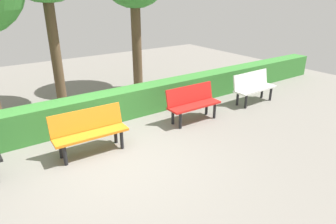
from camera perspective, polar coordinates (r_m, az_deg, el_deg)
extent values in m
plane|color=gray|center=(5.76, -10.46, -9.04)|extent=(19.26, 19.26, 0.00)
cube|color=white|center=(8.70, 16.55, 4.32)|extent=(1.40, 0.44, 0.05)
cube|color=white|center=(8.74, 15.75, 6.11)|extent=(1.39, 0.14, 0.42)
cylinder|color=black|center=(9.11, 19.27, 3.32)|extent=(0.07, 0.07, 0.39)
cylinder|color=black|center=(9.27, 17.77, 3.83)|extent=(0.07, 0.07, 0.39)
cylinder|color=black|center=(8.27, 14.86, 1.97)|extent=(0.07, 0.07, 0.39)
cylinder|color=black|center=(8.45, 13.31, 2.55)|extent=(0.07, 0.07, 0.39)
cube|color=red|center=(7.14, 5.15, 1.31)|extent=(1.37, 0.44, 0.05)
cube|color=red|center=(7.20, 4.25, 3.51)|extent=(1.37, 0.14, 0.42)
cylinder|color=black|center=(7.45, 9.00, 0.21)|extent=(0.07, 0.07, 0.39)
cylinder|color=black|center=(7.65, 7.48, 0.91)|extent=(0.07, 0.07, 0.39)
cylinder|color=black|center=(6.81, 2.40, -1.69)|extent=(0.07, 0.07, 0.39)
cylinder|color=black|center=(7.03, 0.94, -0.87)|extent=(0.07, 0.07, 0.39)
cube|color=orange|center=(5.87, -14.70, -4.16)|extent=(1.44, 0.47, 0.05)
cube|color=orange|center=(5.94, -15.53, -1.43)|extent=(1.43, 0.18, 0.42)
cylinder|color=black|center=(6.02, -8.96, -5.34)|extent=(0.07, 0.07, 0.39)
cylinder|color=black|center=(6.27, -10.12, -4.26)|extent=(0.07, 0.07, 0.39)
cylinder|color=black|center=(5.72, -19.33, -7.98)|extent=(0.07, 0.07, 0.39)
cylinder|color=black|center=(5.98, -20.09, -6.72)|extent=(0.07, 0.07, 0.39)
cube|color=#387F33|center=(7.45, -8.88, 1.57)|extent=(15.26, 0.55, 0.72)
cylinder|color=brown|center=(9.61, -6.10, 13.16)|extent=(0.30, 0.30, 2.92)
cylinder|color=brown|center=(8.29, -21.05, 11.31)|extent=(0.26, 0.26, 3.17)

